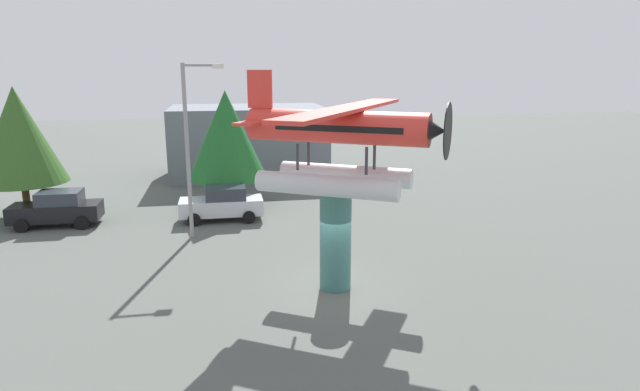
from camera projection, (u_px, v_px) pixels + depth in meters
name	position (u px, v px, depth m)	size (l,w,h in m)	color
ground_plane	(335.00, 288.00, 19.17)	(140.00, 140.00, 0.00)	#515651
display_pedestal	(335.00, 240.00, 18.76)	(1.10, 1.10, 3.58)	#386B66
floatplane_monument	(340.00, 141.00, 17.92)	(7.04, 9.50, 4.00)	silver
car_near_black	(57.00, 209.00, 26.54)	(4.20, 2.02, 1.76)	black
car_mid_silver	(222.00, 203.00, 27.57)	(4.20, 2.02, 1.76)	silver
streetlight_primary	(191.00, 139.00, 23.88)	(1.84, 0.28, 7.87)	gray
storefront_building	(248.00, 141.00, 39.33)	(10.94, 7.33, 4.96)	slate
tree_west	(18.00, 135.00, 27.32)	(4.43, 4.43, 6.78)	brown
tree_east	(226.00, 135.00, 29.67)	(4.39, 4.39, 6.49)	brown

